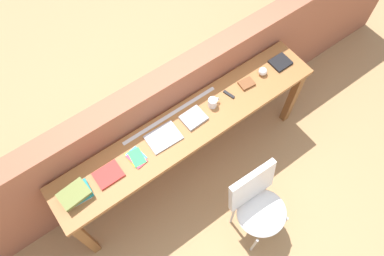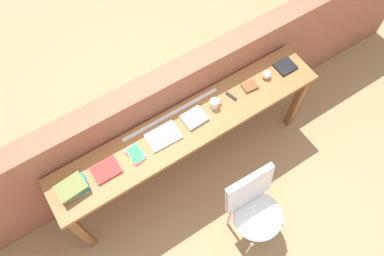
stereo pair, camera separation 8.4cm
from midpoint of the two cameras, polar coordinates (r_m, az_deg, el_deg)
The scene contains 15 objects.
ground_plane at distance 3.84m, azimuth 2.70°, elevation -9.19°, with size 40.00×40.00×0.00m, color tan.
brick_wall_back at distance 3.52m, azimuth -2.78°, elevation 2.29°, with size 6.00×0.20×1.19m, color #9E5B42.
sideboard at distance 3.25m, azimuth 0.26°, elevation -0.71°, with size 2.50×0.44×0.88m.
chair_white_moulded at distance 3.27m, azimuth 10.26°, elevation -11.81°, with size 0.46×0.47×0.89m.
book_stack_leftmost at distance 2.98m, azimuth -17.00°, elevation -8.75°, with size 0.24×0.18×0.08m.
magazine_cycling at distance 3.01m, azimuth -12.18°, elevation -6.32°, with size 0.21×0.17×0.02m, color red.
pamphlet_pile_colourful at distance 3.03m, azimuth -7.95°, elevation -4.00°, with size 0.14×0.19×0.01m.
book_open_centre at distance 3.08m, azimuth -3.67°, elevation -1.23°, with size 0.27×0.20×0.02m, color #9E9EA3.
book_grey_hardcover at distance 3.15m, azimuth 1.10°, elevation 1.51°, with size 0.20×0.17×0.03m, color #9E9EA3.
mug at distance 3.19m, azimuth 4.17°, elevation 3.72°, with size 0.11×0.08×0.09m.
multitool_folded at distance 3.29m, azimuth 6.72°, elevation 4.82°, with size 0.02×0.11×0.02m, color black.
leather_journal_brown at distance 3.37m, azimuth 9.49°, elevation 6.28°, with size 0.13×0.10×0.02m, color brown.
sports_ball_small at distance 3.43m, azimuth 12.01°, elevation 7.93°, with size 0.08×0.08×0.08m, color silver.
book_repair_rightmost at distance 3.56m, azimuth 14.68°, elevation 9.04°, with size 0.18×0.15×0.02m, color black.
ruler_metal_back_edge at distance 3.18m, azimuth -2.45°, elevation 2.15°, with size 0.93×0.03×0.00m, color silver.
Camera 2 is at (-0.80, -0.98, 3.62)m, focal length 35.00 mm.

